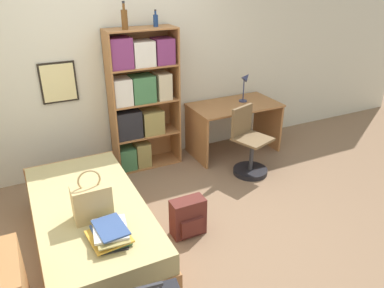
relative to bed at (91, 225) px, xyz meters
name	(u,v)px	position (x,y,z in m)	size (l,w,h in m)	color
ground_plane	(168,224)	(0.75, -0.02, -0.23)	(14.00, 14.00, 0.00)	#84664C
wall_back	(115,66)	(0.75, 1.53, 1.07)	(10.00, 0.09, 2.60)	beige
bed	(91,225)	(0.00, 0.00, 0.00)	(0.95, 1.91, 0.47)	#A36B3D
handbag	(92,201)	(0.00, -0.23, 0.40)	(0.31, 0.18, 0.45)	tan
book_stack_on_bed	(110,233)	(0.06, -0.56, 0.29)	(0.33, 0.40, 0.11)	#232328
bookcase	(140,98)	(0.96, 1.31, 0.69)	(0.84, 0.34, 1.75)	#A36B3D
bottle_green	(124,19)	(0.83, 1.26, 1.63)	(0.07, 0.07, 0.30)	brown
bottle_brown	(156,20)	(1.21, 1.31, 1.59)	(0.06, 0.06, 0.19)	navy
desk	(234,119)	(2.24, 1.14, 0.26)	(1.20, 0.68, 0.70)	#A36B3D
desk_lamp	(246,82)	(2.43, 1.19, 0.74)	(0.16, 0.11, 0.41)	navy
desk_chair	(249,152)	(2.09, 0.53, 0.05)	(0.50, 0.50, 0.85)	black
backpack	(188,217)	(0.88, -0.24, -0.05)	(0.33, 0.20, 0.38)	#56231E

